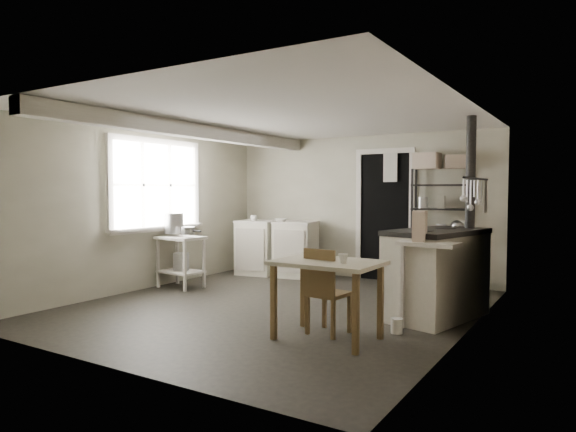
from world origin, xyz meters
The scene contains 31 objects.
floor centered at (0.00, 0.00, 0.00)m, with size 5.00×5.00×0.00m, color black.
ceiling centered at (0.00, 0.00, 2.30)m, with size 5.00×5.00×0.00m, color silver.
wall_back centered at (0.00, 2.50, 1.15)m, with size 4.50×0.02×2.30m, color #B4B09A.
wall_front centered at (0.00, -2.50, 1.15)m, with size 4.50×0.02×2.30m, color #B4B09A.
wall_left centered at (-2.25, 0.00, 1.15)m, with size 0.02×5.00×2.30m, color #B4B09A.
wall_right centered at (2.25, 0.00, 1.15)m, with size 0.02×5.00×2.30m, color #B4B09A.
window centered at (-2.22, 0.20, 1.50)m, with size 0.12×1.76×1.28m, color silver, non-canonical shape.
doorway centered at (0.45, 2.47, 1.00)m, with size 0.96×0.10×2.08m, color silver, non-canonical shape.
ceiling_beam centered at (-1.20, 0.00, 2.20)m, with size 0.18×5.00×0.18m, color silver, non-canonical shape.
wallpaper_panel centered at (2.24, 0.00, 1.15)m, with size 0.01×5.00×2.30m, color #BEAF9A, non-canonical shape.
utensil_rail centered at (2.19, 0.60, 1.55)m, with size 0.06×1.20×0.44m, color #AEAEB1, non-canonical shape.
prep_table centered at (-1.86, 0.33, 0.40)m, with size 0.66×0.47×0.75m, color silver, non-canonical shape.
stockpot centered at (-1.99, 0.33, 0.94)m, with size 0.28×0.28×0.30m, color #AEAEB1.
saucepan centered at (-1.65, 0.26, 0.85)m, with size 0.19×0.19×0.11m, color #AEAEB1.
bucket centered at (-1.85, 0.32, 0.39)m, with size 0.23×0.23×0.25m, color #AEAEB1.
base_cabinets centered at (-1.27, 1.99, 0.46)m, with size 1.39×0.60×0.91m, color beige, non-canonical shape.
mixing_bowl centered at (-1.12, 1.89, 0.95)m, with size 0.27×0.27×0.07m, color white.
counter_cup centered at (-1.62, 1.84, 0.97)m, with size 0.12×0.12×0.09m, color white.
shelf_rack centered at (1.38, 2.29, 0.95)m, with size 0.82×0.32×1.74m, color black, non-canonical shape.
shelf_jar centered at (1.14, 2.26, 1.36)m, with size 0.08×0.08×0.18m, color white.
storage_box_a centered at (1.16, 2.32, 2.01)m, with size 0.34×0.30×0.24m, color beige.
storage_box_b centered at (1.57, 2.33, 1.99)m, with size 0.30×0.27×0.19m, color beige.
stove centered at (1.82, 0.50, 0.44)m, with size 0.69×1.25×0.99m, color beige, non-canonical shape.
stovepipe centered at (2.08, 0.94, 1.59)m, with size 0.10×0.10×1.29m, color black, non-canonical shape.
side_ledge centered at (1.92, -0.14, 0.43)m, with size 0.59×0.32×0.91m, color silver, non-canonical shape.
oats_box centered at (1.82, -0.14, 1.01)m, with size 0.12×0.20×0.31m, color beige.
work_table centered at (1.17, -0.88, 0.38)m, with size 0.99×0.70×0.76m, color beige, non-canonical shape.
table_cup centered at (1.36, -0.95, 0.80)m, with size 0.09×0.09×0.09m, color white.
chair centered at (1.09, -0.70, 0.48)m, with size 0.35×0.37×0.86m, color brown, non-canonical shape.
flour_sack centered at (1.51, 1.99, 0.24)m, with size 0.38×0.32×0.46m, color beige.
floor_crock centered at (1.66, -0.33, 0.08)m, with size 0.12×0.12×0.15m, color white.
Camera 1 is at (3.39, -5.20, 1.42)m, focal length 32.00 mm.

